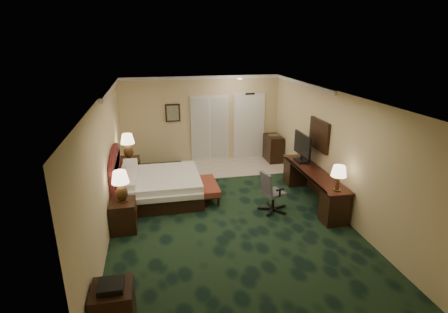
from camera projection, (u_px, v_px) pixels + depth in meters
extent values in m
cube|color=black|center=(226.00, 212.00, 8.01)|extent=(5.00, 7.50, 0.00)
cube|color=silver|center=(226.00, 95.00, 7.14)|extent=(5.00, 7.50, 0.00)
cube|color=beige|center=(202.00, 119.00, 11.05)|extent=(5.00, 0.00, 2.70)
cube|color=beige|center=(291.00, 258.00, 4.10)|extent=(5.00, 0.00, 2.70)
cube|color=beige|center=(106.00, 165.00, 7.10)|extent=(0.00, 7.50, 2.70)
cube|color=beige|center=(332.00, 150.00, 8.05)|extent=(0.00, 7.50, 2.70)
cube|color=beige|center=(235.00, 166.00, 10.87)|extent=(3.20, 1.70, 0.01)
cube|color=white|center=(249.00, 126.00, 11.41)|extent=(1.02, 0.06, 2.18)
cube|color=#B5B5B5|center=(210.00, 128.00, 11.16)|extent=(1.20, 0.06, 2.10)
cube|color=#54645C|center=(173.00, 113.00, 10.76)|extent=(0.45, 0.06, 0.55)
cube|color=white|center=(319.00, 135.00, 8.53)|extent=(0.05, 0.95, 0.75)
cube|color=white|center=(160.00, 187.00, 8.61)|extent=(1.94, 1.79, 0.61)
cube|color=black|center=(124.00, 216.00, 7.20)|extent=(0.51, 0.59, 0.64)
cube|color=black|center=(130.00, 170.00, 9.64)|extent=(0.53, 0.61, 0.67)
cube|color=brown|center=(209.00, 190.00, 8.68)|extent=(0.42, 1.18, 0.40)
cube|color=black|center=(114.00, 306.00, 4.81)|extent=(0.56, 0.56, 0.60)
cube|color=black|center=(313.00, 186.00, 8.46)|extent=(0.57, 2.65, 0.77)
cube|color=black|center=(302.00, 148.00, 8.91)|extent=(0.09, 0.95, 0.74)
cube|color=black|center=(273.00, 148.00, 11.26)|extent=(0.44, 0.79, 0.84)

